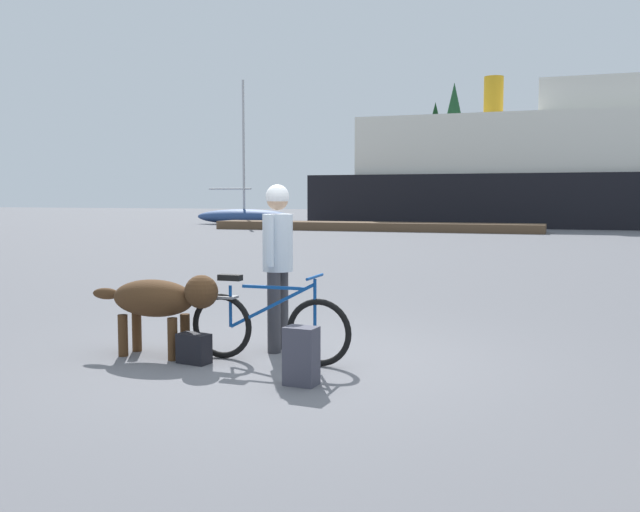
# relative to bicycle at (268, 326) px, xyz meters

# --- Properties ---
(ground_plane) EXTENTS (160.00, 160.00, 0.00)m
(ground_plane) POSITION_rel_bicycle_xyz_m (0.24, 0.09, -0.36)
(ground_plane) COLOR slate
(bicycle) EXTENTS (1.71, 0.44, 0.88)m
(bicycle) POSITION_rel_bicycle_xyz_m (0.00, 0.00, 0.00)
(bicycle) COLOR black
(bicycle) RESTS_ON ground_plane
(person_cyclist) EXTENTS (0.32, 0.53, 1.77)m
(person_cyclist) POSITION_rel_bicycle_xyz_m (-0.10, 0.52, 0.71)
(person_cyclist) COLOR #333338
(person_cyclist) RESTS_ON ground_plane
(dog) EXTENTS (1.46, 0.45, 0.86)m
(dog) POSITION_rel_bicycle_xyz_m (-1.13, -0.13, 0.22)
(dog) COLOR #472D19
(dog) RESTS_ON ground_plane
(backpack) EXTENTS (0.29, 0.22, 0.51)m
(backpack) POSITION_rel_bicycle_xyz_m (0.62, -0.69, -0.11)
(backpack) COLOR #3F3F4C
(backpack) RESTS_ON ground_plane
(handbag_pannier) EXTENTS (0.34, 0.23, 0.30)m
(handbag_pannier) POSITION_rel_bicycle_xyz_m (-0.67, -0.29, -0.22)
(handbag_pannier) COLOR black
(handbag_pannier) RESTS_ON ground_plane
(dock_pier) EXTENTS (15.92, 2.03, 0.40)m
(dock_pier) POSITION_rel_bicycle_xyz_m (-5.96, 26.67, -0.16)
(dock_pier) COLOR brown
(dock_pier) RESTS_ON ground_plane
(ferry_boat) EXTENTS (25.49, 8.81, 8.43)m
(ferry_boat) POSITION_rel_bicycle_xyz_m (1.93, 35.31, 2.57)
(ferry_boat) COLOR black
(ferry_boat) RESTS_ON ground_plane
(sailboat_moored) EXTENTS (6.10, 1.71, 8.41)m
(sailboat_moored) POSITION_rel_bicycle_xyz_m (-15.12, 31.48, 0.15)
(sailboat_moored) COLOR navy
(sailboat_moored) RESTS_ON ground_plane
(pine_tree_far_left) EXTENTS (3.64, 3.64, 11.09)m
(pine_tree_far_left) POSITION_rel_bicycle_xyz_m (-6.16, 53.37, 6.62)
(pine_tree_far_left) COLOR #4C331E
(pine_tree_far_left) RESTS_ON ground_plane
(pine_tree_center) EXTENTS (3.24, 3.24, 8.41)m
(pine_tree_center) POSITION_rel_bicycle_xyz_m (-1.81, 55.12, 4.97)
(pine_tree_center) COLOR #4C331E
(pine_tree_center) RESTS_ON ground_plane
(pine_tree_mid_back) EXTENTS (3.59, 3.59, 10.35)m
(pine_tree_mid_back) POSITION_rel_bicycle_xyz_m (-8.79, 59.53, 6.38)
(pine_tree_mid_back) COLOR #4C331E
(pine_tree_mid_back) RESTS_ON ground_plane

